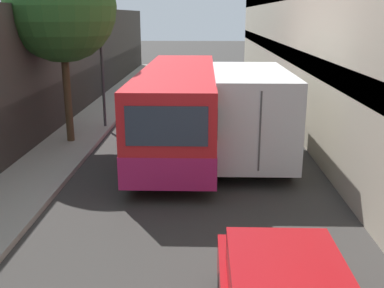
{
  "coord_description": "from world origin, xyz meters",
  "views": [
    {
      "loc": [
        0.46,
        0.41,
        4.86
      ],
      "look_at": [
        0.13,
        11.72,
        1.6
      ],
      "focal_mm": 42.0,
      "sensor_mm": 36.0,
      "label": 1
    }
  ],
  "objects_px": {
    "box_truck": "(248,109)",
    "bus": "(179,106)",
    "street_lamp": "(99,18)",
    "panel_van": "(166,79)",
    "street_tree_left": "(61,7)"
  },
  "relations": [
    {
      "from": "panel_van",
      "to": "street_tree_left",
      "type": "distance_m",
      "value": 12.1
    },
    {
      "from": "box_truck",
      "to": "street_lamp",
      "type": "height_order",
      "value": "street_lamp"
    },
    {
      "from": "bus",
      "to": "panel_van",
      "type": "height_order",
      "value": "bus"
    },
    {
      "from": "street_lamp",
      "to": "street_tree_left",
      "type": "distance_m",
      "value": 2.58
    },
    {
      "from": "box_truck",
      "to": "street_tree_left",
      "type": "xyz_separation_m",
      "value": [
        -6.74,
        0.93,
        3.5
      ]
    },
    {
      "from": "box_truck",
      "to": "street_lamp",
      "type": "bearing_deg",
      "value": 150.59
    },
    {
      "from": "box_truck",
      "to": "bus",
      "type": "bearing_deg",
      "value": 167.44
    },
    {
      "from": "box_truck",
      "to": "street_tree_left",
      "type": "height_order",
      "value": "street_tree_left"
    },
    {
      "from": "bus",
      "to": "box_truck",
      "type": "height_order",
      "value": "box_truck"
    },
    {
      "from": "bus",
      "to": "panel_van",
      "type": "xyz_separation_m",
      "value": [
        -1.43,
        11.41,
        -0.52
      ]
    },
    {
      "from": "bus",
      "to": "box_truck",
      "type": "distance_m",
      "value": 2.55
    },
    {
      "from": "box_truck",
      "to": "panel_van",
      "type": "height_order",
      "value": "box_truck"
    },
    {
      "from": "bus",
      "to": "street_lamp",
      "type": "bearing_deg",
      "value": 140.93
    },
    {
      "from": "bus",
      "to": "street_lamp",
      "type": "relative_size",
      "value": 1.65
    },
    {
      "from": "street_lamp",
      "to": "street_tree_left",
      "type": "bearing_deg",
      "value": -108.92
    }
  ]
}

